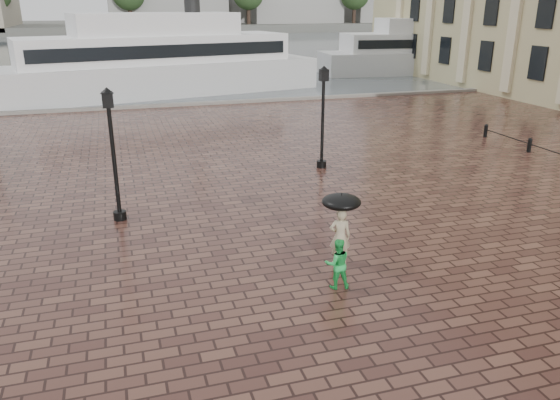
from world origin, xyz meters
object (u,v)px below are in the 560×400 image
at_px(adult_pedestrian, 340,237).
at_px(ferry_near, 158,61).
at_px(child_pedestrian, 337,264).
at_px(ferry_far, 430,51).
at_px(street_lamps, 136,122).

bearing_deg(adult_pedestrian, ferry_near, -70.66).
bearing_deg(child_pedestrian, adult_pedestrian, -106.59).
relative_size(adult_pedestrian, child_pedestrian, 1.21).
relative_size(adult_pedestrian, ferry_far, 0.07).
xyz_separation_m(street_lamps, adult_pedestrian, (4.96, -10.68, -1.49)).
xyz_separation_m(adult_pedestrian, ferry_far, (27.29, 40.27, 1.49)).
bearing_deg(street_lamps, child_pedestrian, -70.07).
relative_size(street_lamps, ferry_far, 0.64).
xyz_separation_m(child_pedestrian, ferry_far, (27.91, 41.57, 1.64)).
bearing_deg(adult_pedestrian, street_lamps, -49.26).
xyz_separation_m(adult_pedestrian, child_pedestrian, (-0.61, -1.30, -0.14)).
distance_m(child_pedestrian, ferry_near, 34.85).
height_order(ferry_near, ferry_far, ferry_near).
height_order(street_lamps, adult_pedestrian, street_lamps).
bearing_deg(ferry_far, street_lamps, -131.93).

